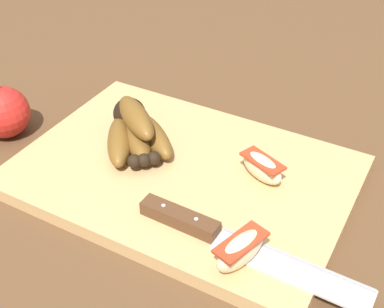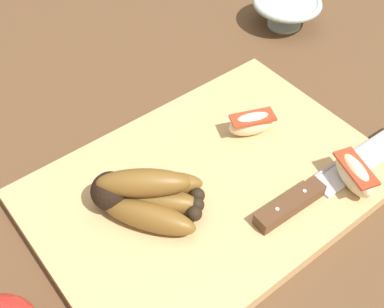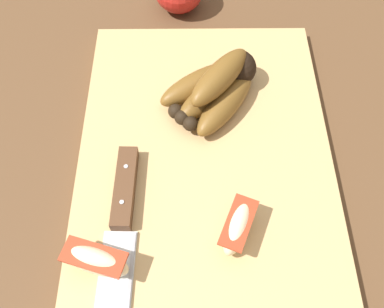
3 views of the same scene
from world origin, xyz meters
name	(u,v)px [view 3 (image 3 of 3)]	position (x,y,z in m)	size (l,w,h in m)	color
ground_plane	(220,170)	(0.00, 0.00, 0.00)	(6.00, 6.00, 0.00)	brown
cutting_board	(205,159)	(0.01, 0.02, 0.01)	(0.44, 0.31, 0.02)	tan
banana_bunch	(216,87)	(0.10, 0.00, 0.04)	(0.14, 0.14, 0.06)	black
chefs_knife	(121,229)	(-0.09, 0.11, 0.03)	(0.28, 0.04, 0.02)	silver
apple_wedge_near	(238,226)	(-0.09, -0.01, 0.04)	(0.07, 0.05, 0.04)	beige
apple_wedge_middle	(96,261)	(-0.13, 0.13, 0.04)	(0.05, 0.07, 0.04)	beige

